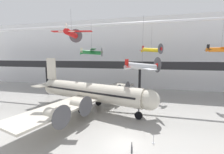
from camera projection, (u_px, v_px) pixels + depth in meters
name	position (u px, v px, depth m)	size (l,w,h in m)	color
ground_plane	(125.00, 143.00, 17.98)	(260.00, 260.00, 0.00)	#9E9B96
hangar_back_wall	(142.00, 53.00, 49.80)	(140.00, 3.00, 22.90)	white
mezzanine_walkway	(140.00, 67.00, 40.73)	(110.00, 3.20, 9.14)	black
ceiling_truss_beam	(139.00, 23.00, 34.30)	(120.00, 0.60, 0.60)	silver
airliner_silver_main	(89.00, 92.00, 29.42)	(27.27, 31.60, 10.06)	beige
suspended_plane_yellow_lowwing	(151.00, 50.00, 37.80)	(5.99, 6.54, 6.77)	yellow
suspended_plane_green_biplane	(92.00, 52.00, 33.85)	(5.32, 6.06, 7.35)	#1E6B33
suspended_plane_silver_racer	(142.00, 67.00, 27.17)	(6.88, 7.83, 10.14)	silver
suspended_plane_red_highwing	(72.00, 34.00, 23.88)	(6.57, 5.44, 4.93)	red
suspended_plane_orange_highwing	(221.00, 49.00, 30.95)	(5.54, 6.82, 7.13)	orange
stanchion_barrier	(153.00, 141.00, 18.01)	(0.36, 0.36, 1.08)	#B2B5BA
info_sign_pedestal	(132.00, 148.00, 16.35)	(0.24, 0.77, 1.24)	#4C4C51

